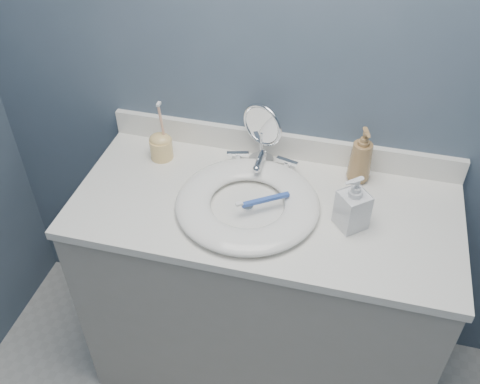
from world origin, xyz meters
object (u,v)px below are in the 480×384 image
(soap_bottle_amber, at_px, (361,155))
(soap_bottle_clear, at_px, (354,202))
(toothbrush_holder, at_px, (161,145))
(makeup_mirror, at_px, (262,132))

(soap_bottle_amber, height_order, soap_bottle_clear, soap_bottle_amber)
(soap_bottle_amber, distance_m, soap_bottle_clear, 0.22)
(soap_bottle_clear, relative_size, toothbrush_holder, 0.80)
(soap_bottle_clear, bearing_deg, toothbrush_holder, -145.06)
(toothbrush_holder, bearing_deg, soap_bottle_amber, 3.93)
(soap_bottle_clear, distance_m, toothbrush_holder, 0.69)
(makeup_mirror, height_order, soap_bottle_clear, makeup_mirror)
(makeup_mirror, distance_m, soap_bottle_clear, 0.41)
(soap_bottle_amber, relative_size, toothbrush_holder, 0.88)
(soap_bottle_clear, bearing_deg, soap_bottle_amber, 138.91)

